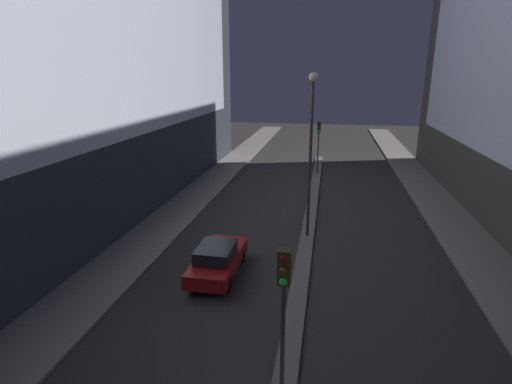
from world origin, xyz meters
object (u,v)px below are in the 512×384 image
at_px(car_left_lane, 218,259).
at_px(street_lamp, 311,136).
at_px(traffic_light_near, 283,295).
at_px(traffic_light_mid, 319,136).

bearing_deg(car_left_lane, street_lamp, 53.70).
bearing_deg(traffic_light_near, car_left_lane, 118.37).
xyz_separation_m(street_lamp, car_left_lane, (-3.63, -4.94, -4.76)).
bearing_deg(traffic_light_near, street_lamp, 90.00).
distance_m(traffic_light_near, street_lamp, 11.85).
distance_m(traffic_light_near, traffic_light_mid, 26.05).
height_order(traffic_light_mid, car_left_lane, traffic_light_mid).
distance_m(street_lamp, car_left_lane, 7.76).
height_order(traffic_light_near, traffic_light_mid, same).
distance_m(traffic_light_mid, street_lamp, 14.54).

